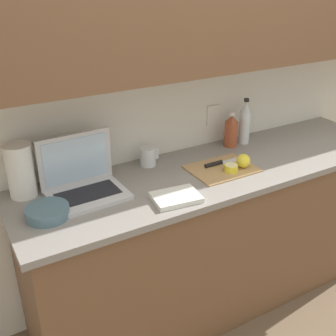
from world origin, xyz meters
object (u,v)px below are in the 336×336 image
object	(u,v)px
bottle_oil_tall	(231,131)
measuring_cup	(148,156)
bowl_white	(47,212)
lemon_whole_beside	(243,161)
laptop	(83,181)
cutting_board	(222,169)
bottle_green_soda	(245,123)
knife	(218,163)
paper_towel_roll	(21,171)
lemon_half_cut	(231,168)

from	to	relation	value
bottle_oil_tall	measuring_cup	world-z (taller)	bottle_oil_tall
bottle_oil_tall	bowl_white	size ratio (longest dim) A/B	1.11
lemon_whole_beside	bowl_white	size ratio (longest dim) A/B	0.40
laptop	cutting_board	size ratio (longest dim) A/B	1.06
bottle_green_soda	measuring_cup	xyz separation A→B (m)	(-0.66, 0.01, -0.08)
knife	paper_towel_roll	world-z (taller)	paper_towel_roll
measuring_cup	paper_towel_roll	size ratio (longest dim) A/B	0.41
lemon_half_cut	bottle_oil_tall	distance (m)	0.37
bottle_oil_tall	bottle_green_soda	bearing A→B (deg)	0.00
lemon_whole_beside	paper_towel_roll	distance (m)	1.13
laptop	cutting_board	bearing A→B (deg)	-11.80
laptop	lemon_whole_beside	bearing A→B (deg)	-13.72
cutting_board	measuring_cup	world-z (taller)	measuring_cup
cutting_board	bowl_white	distance (m)	0.94
cutting_board	lemon_whole_beside	bearing A→B (deg)	-24.15
bottle_green_soda	lemon_whole_beside	bearing A→B (deg)	-129.38
laptop	bowl_white	world-z (taller)	laptop
laptop	lemon_whole_beside	distance (m)	0.85
bottle_oil_tall	bowl_white	xyz separation A→B (m)	(-1.18, -0.24, -0.07)
cutting_board	lemon_half_cut	xyz separation A→B (m)	(0.02, -0.05, 0.02)
paper_towel_roll	measuring_cup	bearing A→B (deg)	-0.04
bottle_green_soda	bowl_white	world-z (taller)	bottle_green_soda
measuring_cup	bowl_white	size ratio (longest dim) A/B	0.56
lemon_whole_beside	cutting_board	bearing A→B (deg)	155.85
bottle_green_soda	cutting_board	bearing A→B (deg)	-144.94
cutting_board	paper_towel_roll	world-z (taller)	paper_towel_roll
knife	lemon_whole_beside	bearing A→B (deg)	-44.94
lemon_whole_beside	paper_towel_roll	bearing A→B (deg)	164.92
cutting_board	paper_towel_roll	size ratio (longest dim) A/B	1.34
measuring_cup	lemon_whole_beside	bearing A→B (deg)	-34.72
cutting_board	knife	size ratio (longest dim) A/B	1.35
knife	bowl_white	bearing A→B (deg)	-178.17
laptop	bottle_oil_tall	xyz separation A→B (m)	(0.97, 0.11, 0.03)
laptop	paper_towel_roll	world-z (taller)	laptop
paper_towel_roll	lemon_whole_beside	bearing A→B (deg)	-15.08
bowl_white	paper_towel_roll	size ratio (longest dim) A/B	0.73
lemon_whole_beside	bottle_oil_tall	distance (m)	0.32
lemon_half_cut	measuring_cup	bearing A→B (deg)	138.28
knife	paper_towel_roll	xyz separation A→B (m)	(-0.99, 0.20, 0.11)
cutting_board	bowl_white	xyz separation A→B (m)	(-0.94, -0.00, 0.02)
laptop	paper_towel_roll	bearing A→B (deg)	152.73
lemon_whole_beside	paper_towel_roll	xyz separation A→B (m)	(-1.09, 0.29, 0.09)
bowl_white	bottle_green_soda	bearing A→B (deg)	10.56
lemon_whole_beside	measuring_cup	world-z (taller)	measuring_cup
knife	bowl_white	world-z (taller)	bowl_white
lemon_half_cut	knife	bearing A→B (deg)	96.03
knife	measuring_cup	distance (m)	0.38
cutting_board	bottle_green_soda	xyz separation A→B (m)	(0.34, 0.24, 0.13)
lemon_half_cut	lemon_whole_beside	bearing A→B (deg)	4.56
bottle_green_soda	bottle_oil_tall	bearing A→B (deg)	-180.00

